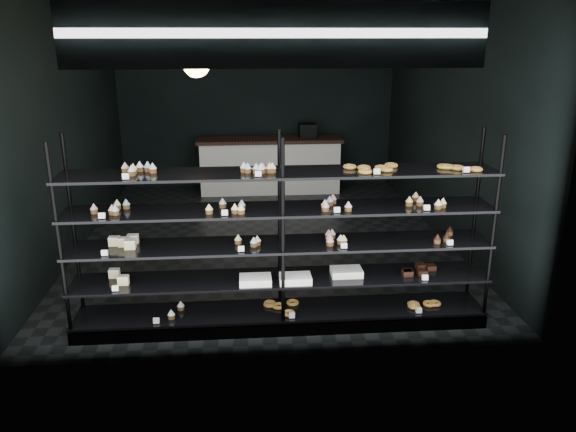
{
  "coord_description": "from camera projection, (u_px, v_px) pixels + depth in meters",
  "views": [
    {
      "loc": [
        -0.28,
        -7.42,
        2.77
      ],
      "look_at": [
        0.17,
        -1.9,
        0.95
      ],
      "focal_mm": 35.0,
      "sensor_mm": 36.0,
      "label": 1
    }
  ],
  "objects": [
    {
      "name": "room",
      "position": [
        263.0,
        125.0,
        7.41
      ],
      "size": [
        5.01,
        6.01,
        3.2
      ],
      "color": "black",
      "rests_on": "ground"
    },
    {
      "name": "pendant_lamp",
      "position": [
        196.0,
        64.0,
        5.99
      ],
      "size": [
        0.29,
        0.29,
        0.87
      ],
      "color": "black",
      "rests_on": "room"
    },
    {
      "name": "service_counter",
      "position": [
        270.0,
        164.0,
        10.14
      ],
      "size": [
        2.57,
        0.65,
        1.23
      ],
      "color": "white",
      "rests_on": "room"
    },
    {
      "name": "signage",
      "position": [
        277.0,
        35.0,
        4.28
      ],
      "size": [
        3.3,
        0.05,
        0.5
      ],
      "color": "#0C163C",
      "rests_on": "room"
    },
    {
      "name": "display_shelf",
      "position": [
        279.0,
        266.0,
        5.4
      ],
      "size": [
        4.0,
        0.5,
        1.91
      ],
      "color": "black",
      "rests_on": "room"
    }
  ]
}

